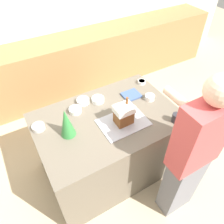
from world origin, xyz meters
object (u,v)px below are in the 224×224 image
Objects in this scene: baking_tray at (123,122)px; candy_bowl_near_tray_right at (75,110)px; candy_bowl_center_rear at (150,97)px; candy_bowl_far_left at (98,99)px; decorative_tree at (66,122)px; candy_bowl_beside_tree at (142,82)px; cookbook at (131,95)px; mug at (176,118)px; candy_bowl_behind_tray at (83,101)px; person at (192,156)px; candy_bowl_near_tray_left at (38,127)px; gingerbread_house at (124,114)px.

candy_bowl_near_tray_right is (-0.35, 0.38, 0.02)m from baking_tray.
candy_bowl_center_rear reaches higher than candy_bowl_far_left.
candy_bowl_center_rear is (0.96, 0.02, -0.12)m from decorative_tree.
candy_bowl_beside_tree is at bearing 16.08° from decorative_tree.
cookbook is at bearing 11.74° from decorative_tree.
mug reaches higher than baking_tray.
mug reaches higher than cookbook.
person is at bearing -64.86° from candy_bowl_behind_tray.
mug is at bearing -25.71° from candy_bowl_near_tray_left.
candy_bowl_near_tray_right is 0.16m from candy_bowl_behind_tray.
baking_tray is 0.43m from cookbook.
person is (-0.24, -1.07, -0.02)m from candy_bowl_beside_tree.
baking_tray is at bearing 115.46° from person.
candy_bowl_behind_tray is at bearing 133.36° from mug.
baking_tray is 4.49× the size of candy_bowl_center_rear.
candy_bowl_center_rear reaches higher than candy_bowl_near_tray_right.
candy_bowl_far_left is 1.42× the size of mug.
candy_bowl_center_rear is at bearing -8.75° from candy_bowl_near_tray_left.
candy_bowl_far_left is 1.10m from person.
mug reaches higher than candy_bowl_beside_tree.
decorative_tree reaches higher than baking_tray.
person reaches higher than gingerbread_house.
baking_tray is at bearing -65.30° from candy_bowl_behind_tray.
mug is at bearing -37.55° from candy_bowl_near_tray_right.
candy_bowl_near_tray_right is 0.07× the size of person.
candy_bowl_behind_tray reaches higher than cookbook.
decorative_tree reaches higher than candy_bowl_near_tray_left.
decorative_tree is at bearing -168.26° from cookbook.
person is at bearing -43.02° from decorative_tree.
gingerbread_house is at bearing -160.42° from candy_bowl_center_rear.
gingerbread_house is at bearing -14.75° from decorative_tree.
decorative_tree reaches higher than cookbook.
candy_bowl_behind_tray is 1.00× the size of candy_bowl_far_left.
candy_bowl_center_rear is at bearing 92.20° from mug.
candy_bowl_center_rear is (-0.10, -0.29, 0.01)m from candy_bowl_beside_tree.
candy_bowl_center_rear reaches higher than candy_bowl_beside_tree.
candy_bowl_center_rear is 0.21m from cookbook.
candy_bowl_near_tray_right is at bearing -144.09° from candy_bowl_behind_tray.
gingerbread_house is at bearing -140.48° from candy_bowl_beside_tree.
gingerbread_house reaches higher than candy_bowl_center_rear.
candy_bowl_behind_tray reaches higher than baking_tray.
person is at bearing -70.48° from candy_bowl_far_left.
gingerbread_house is 0.44m from cookbook.
candy_bowl_far_left is at bearing 6.57° from candy_bowl_near_tray_right.
decorative_tree is at bearing 158.90° from mug.
gingerbread_house is at bearing -47.32° from candy_bowl_near_tray_right.
cookbook is at bearing -6.18° from candy_bowl_near_tray_right.
candy_bowl_near_tray_right is 1.21× the size of candy_bowl_center_rear.
decorative_tree is 2.23× the size of candy_bowl_behind_tray.
cookbook is (1.04, -0.03, -0.01)m from candy_bowl_near_tray_left.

